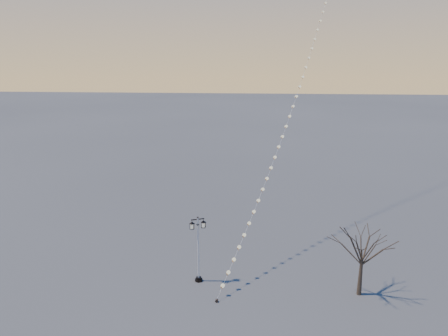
# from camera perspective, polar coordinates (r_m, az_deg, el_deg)

# --- Properties ---
(ground) EXTENTS (300.00, 300.00, 0.00)m
(ground) POSITION_cam_1_polar(r_m,az_deg,el_deg) (27.53, -1.07, -16.85)
(ground) COLOR #4A4A4A
(ground) RESTS_ON ground
(street_lamp) EXTENTS (1.09, 0.68, 4.50)m
(street_lamp) POSITION_cam_1_polar(r_m,az_deg,el_deg) (28.29, -3.43, -10.25)
(street_lamp) COLOR black
(street_lamp) RESTS_ON ground
(bare_tree) EXTENTS (2.76, 2.76, 4.58)m
(bare_tree) POSITION_cam_1_polar(r_m,az_deg,el_deg) (27.75, 17.88, -9.91)
(bare_tree) COLOR #35291E
(bare_tree) RESTS_ON ground
(kite_train) EXTENTS (11.78, 29.04, 28.33)m
(kite_train) POSITION_cam_1_polar(r_m,az_deg,el_deg) (37.33, 10.11, 13.88)
(kite_train) COLOR black
(kite_train) RESTS_ON ground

